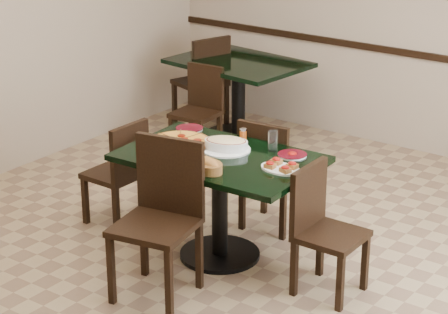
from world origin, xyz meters
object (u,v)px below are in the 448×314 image
Objects in this scene: chair_far at (269,170)px; chair_right at (321,224)px; main_table at (220,181)px; chair_left at (121,168)px; back_table at (238,84)px; lasagna_casserole at (226,144)px; bruschetta_platter at (281,166)px; bread_basket at (207,165)px; back_chair_left at (205,77)px; back_chair_near at (200,105)px; chair_near at (162,209)px; pepperoni_pizza at (179,142)px.

chair_right is (0.75, -0.55, -0.01)m from chair_far.
chair_left is at bearing 177.76° from main_table.
lasagna_casserole is (1.31, -2.01, 0.27)m from back_table.
main_table is 0.51m from bruschetta_platter.
bread_basket is (-0.68, -0.28, 0.33)m from chair_right.
chair_left is 0.88× the size of back_chair_left.
chair_right reaches higher than back_chair_near.
bread_basket is (0.13, -0.38, -0.01)m from lasagna_casserole.
chair_right is at bearing 67.47° from back_chair_left.
lasagna_casserole is at bearing 78.08° from chair_far.
bruschetta_platter is at bearing 91.68° from chair_left.
lasagna_casserole reaches higher than back_table.
chair_left is at bearing 167.13° from lasagna_casserole.
chair_near is 3.74× the size of bread_basket.
back_chair_near is 1.91m from pepperoni_pizza.
back_chair_left is (-1.79, 1.59, 0.04)m from chair_far.
lasagna_casserole is at bearing -50.95° from back_table.
bread_basket is at bearing -31.61° from pepperoni_pizza.
back_table is 1.58× the size of chair_left.
chair_near is 0.72m from lasagna_casserole.
chair_far is 3.19× the size of bread_basket.
chair_far is 1.74m from back_chair_near.
main_table is at bearing 81.73° from chair_far.
back_chair_near reaches higher than main_table.
bruschetta_platter is at bearing 39.53° from chair_near.
chair_left is 1.41m from bruschetta_platter.
bread_basket is (0.46, -0.28, 0.02)m from pepperoni_pizza.
back_table is at bearing 81.59° from back_chair_near.
chair_far is 1.02× the size of chair_right.
main_table is at bearing -51.83° from back_table.
back_table is at bearing 136.04° from bread_basket.
chair_near is at bearing 57.46° from chair_left.
chair_far is 1.82× the size of pepperoni_pizza.
back_chair_near is 1.71× the size of pepperoni_pizza.
chair_near is at bearing -60.71° from pepperoni_pizza.
bread_basket reaches higher than main_table.
back_table is 1.28× the size of chair_near.
back_table is 1.39× the size of back_chair_left.
back_chair_left reaches higher than chair_far.
back_table is 2.33m from pepperoni_pizza.
chair_left is 2.31m from back_chair_left.
back_chair_left is at bearing -178.99° from back_table.
back_table is 0.42m from back_chair_left.
chair_far is 0.89m from bread_basket.
chair_right is at bearing 138.99° from chair_far.
chair_far reaches higher than chair_right.
lasagna_casserole is at bearing 57.85° from back_chair_left.
back_chair_near is at bearing 50.79° from back_chair_left.
lasagna_casserole is at bearing 78.90° from chair_near.
main_table is 1.33× the size of chair_near.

